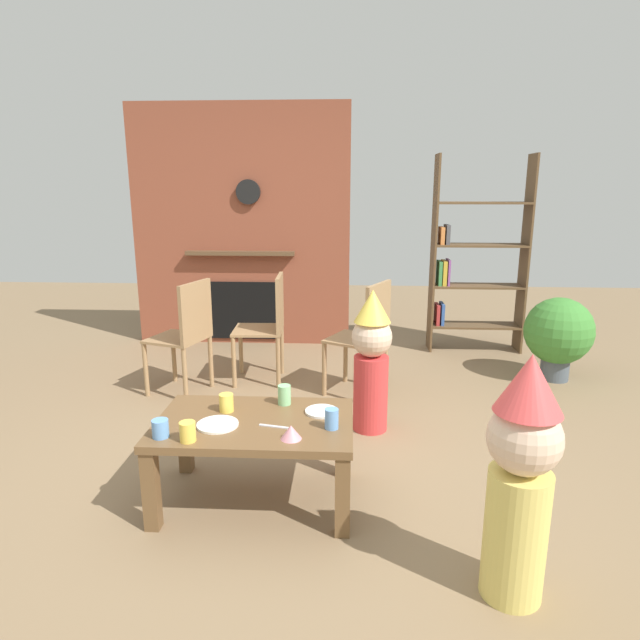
# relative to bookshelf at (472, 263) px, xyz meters

# --- Properties ---
(ground_plane) EXTENTS (12.00, 12.00, 0.00)m
(ground_plane) POSITION_rel_bookshelf_xyz_m (-1.53, -2.40, -0.88)
(ground_plane) COLOR #846B4C
(brick_fireplace_feature) EXTENTS (2.20, 0.28, 2.40)m
(brick_fireplace_feature) POSITION_rel_bookshelf_xyz_m (-2.29, 0.20, 0.32)
(brick_fireplace_feature) COLOR brown
(brick_fireplace_feature) RESTS_ON ground_plane
(bookshelf) EXTENTS (0.90, 0.28, 1.90)m
(bookshelf) POSITION_rel_bookshelf_xyz_m (0.00, 0.00, 0.00)
(bookshelf) COLOR brown
(bookshelf) RESTS_ON ground_plane
(coffee_table) EXTENTS (1.00, 0.63, 0.45)m
(coffee_table) POSITION_rel_bookshelf_xyz_m (-1.67, -2.80, -0.50)
(coffee_table) COLOR brown
(coffee_table) RESTS_ON ground_plane
(paper_cup_near_left) EXTENTS (0.08, 0.08, 0.09)m
(paper_cup_near_left) POSITION_rel_bookshelf_xyz_m (-1.93, -3.04, -0.38)
(paper_cup_near_left) COLOR #F2CC4C
(paper_cup_near_left) RESTS_ON coffee_table
(paper_cup_near_right) EXTENTS (0.07, 0.07, 0.10)m
(paper_cup_near_right) POSITION_rel_bookshelf_xyz_m (-1.27, -2.87, -0.38)
(paper_cup_near_right) COLOR #669EE0
(paper_cup_near_right) RESTS_ON coffee_table
(paper_cup_center) EXTENTS (0.08, 0.08, 0.09)m
(paper_cup_center) POSITION_rel_bookshelf_xyz_m (-2.07, -3.01, -0.39)
(paper_cup_center) COLOR #669EE0
(paper_cup_center) RESTS_ON coffee_table
(paper_cup_far_left) EXTENTS (0.07, 0.07, 0.11)m
(paper_cup_far_left) POSITION_rel_bookshelf_xyz_m (-1.54, -2.58, -0.38)
(paper_cup_far_left) COLOR #8CD18C
(paper_cup_far_left) RESTS_ON coffee_table
(paper_cup_far_right) EXTENTS (0.07, 0.07, 0.09)m
(paper_cup_far_right) POSITION_rel_bookshelf_xyz_m (-1.83, -2.69, -0.38)
(paper_cup_far_right) COLOR #F2CC4C
(paper_cup_far_right) RESTS_ON coffee_table
(paper_plate_front) EXTENTS (0.21, 0.21, 0.01)m
(paper_plate_front) POSITION_rel_bookshelf_xyz_m (-1.84, -2.87, -0.42)
(paper_plate_front) COLOR white
(paper_plate_front) RESTS_ON coffee_table
(paper_plate_rear) EXTENTS (0.18, 0.18, 0.01)m
(paper_plate_rear) POSITION_rel_bookshelf_xyz_m (-1.33, -2.68, -0.42)
(paper_plate_rear) COLOR white
(paper_plate_rear) RESTS_ON coffee_table
(birthday_cake_slice) EXTENTS (0.10, 0.10, 0.07)m
(birthday_cake_slice) POSITION_rel_bookshelf_xyz_m (-1.46, -2.99, -0.40)
(birthday_cake_slice) COLOR pink
(birthday_cake_slice) RESTS_ON coffee_table
(table_fork) EXTENTS (0.15, 0.05, 0.01)m
(table_fork) POSITION_rel_bookshelf_xyz_m (-1.56, -2.87, -0.43)
(table_fork) COLOR silver
(table_fork) RESTS_ON coffee_table
(child_with_cone_hat) EXTENTS (0.28, 0.28, 1.01)m
(child_with_cone_hat) POSITION_rel_bookshelf_xyz_m (-0.53, -3.41, -0.34)
(child_with_cone_hat) COLOR #E0CC66
(child_with_cone_hat) RESTS_ON ground_plane
(child_in_pink) EXTENTS (0.27, 0.27, 0.96)m
(child_in_pink) POSITION_rel_bookshelf_xyz_m (-1.04, -1.91, -0.37)
(child_in_pink) COLOR #D13838
(child_in_pink) RESTS_ON ground_plane
(dining_chair_left) EXTENTS (0.50, 0.50, 0.90)m
(dining_chair_left) POSITION_rel_bookshelf_xyz_m (-2.45, -1.33, -0.37)
(dining_chair_left) COLOR #9E7A51
(dining_chair_left) RESTS_ON ground_plane
(dining_chair_middle) EXTENTS (0.42, 0.42, 0.90)m
(dining_chair_middle) POSITION_rel_bookshelf_xyz_m (-1.85, -1.01, -0.37)
(dining_chair_middle) COLOR #9E7A51
(dining_chair_middle) RESTS_ON ground_plane
(dining_chair_right) EXTENTS (0.54, 0.54, 0.90)m
(dining_chair_right) POSITION_rel_bookshelf_xyz_m (-1.06, -1.29, -0.37)
(dining_chair_right) COLOR #9E7A51
(dining_chair_right) RESTS_ON ground_plane
(potted_plant_tall) EXTENTS (0.56, 0.56, 0.71)m
(potted_plant_tall) POSITION_rel_bookshelf_xyz_m (0.56, -0.85, -0.47)
(potted_plant_tall) COLOR #4C5660
(potted_plant_tall) RESTS_ON ground_plane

